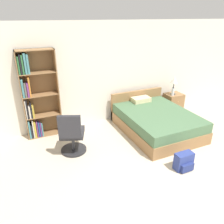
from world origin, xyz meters
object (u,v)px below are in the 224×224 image
(bed, at_px, (155,120))
(backpack_blue, at_px, (184,162))
(bookshelf, at_px, (35,97))
(nightstand, at_px, (173,103))
(office_chair, at_px, (72,135))
(water_bottle, at_px, (173,92))
(table_lamp, at_px, (174,81))

(bed, bearing_deg, backpack_blue, -104.07)
(bookshelf, xyz_separation_m, nightstand, (3.87, -0.15, -0.71))
(office_chair, relative_size, nightstand, 1.71)
(bed, bearing_deg, water_bottle, 33.10)
(office_chair, xyz_separation_m, backpack_blue, (1.79, -1.38, -0.27))
(bed, bearing_deg, table_lamp, 34.58)
(backpack_blue, bearing_deg, nightstand, 55.95)
(bookshelf, relative_size, bed, 0.99)
(water_bottle, relative_size, backpack_blue, 0.71)
(backpack_blue, bearing_deg, bed, 75.93)
(bookshelf, xyz_separation_m, bed, (2.70, -0.92, -0.72))
(bed, xyz_separation_m, backpack_blue, (-0.38, -1.53, -0.11))
(water_bottle, bearing_deg, bed, -146.90)
(table_lamp, distance_m, backpack_blue, 2.85)
(water_bottle, xyz_separation_m, backpack_blue, (-1.41, -2.20, -0.52))
(nightstand, distance_m, water_bottle, 0.44)
(office_chair, xyz_separation_m, water_bottle, (3.20, 0.82, 0.25))
(bookshelf, height_order, nightstand, bookshelf)
(office_chair, bearing_deg, table_lamp, 15.60)
(bookshelf, relative_size, water_bottle, 8.16)
(nightstand, relative_size, backpack_blue, 1.59)
(table_lamp, height_order, water_bottle, table_lamp)
(water_bottle, bearing_deg, table_lamp, 48.45)
(nightstand, distance_m, table_lamp, 0.69)
(office_chair, bearing_deg, water_bottle, 14.36)
(table_lamp, distance_m, water_bottle, 0.32)
(nightstand, bearing_deg, table_lamp, -173.83)
(office_chair, xyz_separation_m, table_lamp, (3.28, 0.92, 0.54))
(backpack_blue, bearing_deg, water_bottle, 57.34)
(nightstand, bearing_deg, bed, -146.60)
(bed, height_order, backpack_blue, bed)
(bed, height_order, water_bottle, water_bottle)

